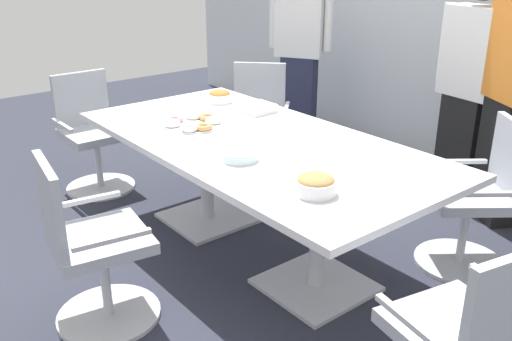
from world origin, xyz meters
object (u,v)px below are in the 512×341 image
snack_bowl_pretzels (220,96)px  donut_platter (193,123)px  office_chair_0 (257,126)px  person_standing_1 (470,86)px  office_chair_1 (93,139)px  plate_stack (240,156)px  snack_bowl_cookies (316,184)px  office_chair_4 (477,204)px  napkin_pile (258,108)px  person_standing_0 (300,47)px  office_chair_2 (91,252)px  conference_table (256,159)px

snack_bowl_pretzels → donut_platter: 0.59m
office_chair_0 → person_standing_1: size_ratio=0.54×
office_chair_1 → donut_platter: office_chair_1 is taller
snack_bowl_pretzels → plate_stack: snack_bowl_pretzels is taller
office_chair_1 → snack_bowl_cookies: size_ratio=4.58×
office_chair_4 → plate_stack: bearing=96.1°
office_chair_4 → napkin_pile: size_ratio=4.58×
office_chair_1 → person_standing_0: bearing=175.2°
office_chair_1 → office_chair_4: 2.86m
napkin_pile → office_chair_0: bearing=141.4°
office_chair_2 → snack_bowl_pretzels: 1.72m
snack_bowl_pretzels → conference_table: bearing=-21.2°
conference_table → office_chair_1: 1.66m
snack_bowl_pretzels → snack_bowl_cookies: (1.61, -0.60, 0.00)m
office_chair_0 → office_chair_1: bearing=22.1°
conference_table → office_chair_4: size_ratio=2.64×
office_chair_4 → person_standing_1: person_standing_1 is taller
office_chair_4 → conference_table: bearing=81.5°
office_chair_1 → snack_bowl_cookies: bearing=92.2°
conference_table → office_chair_0: office_chair_0 is taller
office_chair_0 → office_chair_1: size_ratio=1.00×
conference_table → snack_bowl_cookies: (0.79, -0.28, 0.17)m
office_chair_2 → snack_bowl_pretzels: bearing=130.8°
office_chair_0 → snack_bowl_pretzels: office_chair_0 is taller
plate_stack → office_chair_1: bearing=-177.6°
snack_bowl_cookies → office_chair_4: bearing=82.1°
office_chair_1 → napkin_pile: office_chair_1 is taller
snack_bowl_cookies → office_chair_1: bearing=-177.9°
plate_stack → person_standing_0: bearing=129.9°
snack_bowl_cookies → donut_platter: bearing=173.9°
person_standing_1 → office_chair_1: bearing=54.2°
conference_table → office_chair_2: office_chair_2 is taller
person_standing_1 → donut_platter: bearing=74.0°
snack_bowl_pretzels → plate_stack: 1.20m
office_chair_2 → snack_bowl_cookies: size_ratio=4.58×
office_chair_1 → person_standing_0: size_ratio=0.51×
snack_bowl_pretzels → napkin_pile: size_ratio=0.88×
office_chair_4 → plate_stack: 1.46m
napkin_pile → snack_bowl_cookies: bearing=-27.9°
office_chair_0 → napkin_pile: 0.86m
person_standing_0 → snack_bowl_pretzels: 1.49m
donut_platter → plate_stack: (0.68, -0.14, 0.01)m
office_chair_0 → office_chair_4: size_ratio=1.00×
donut_platter → napkin_pile: 0.52m
office_chair_1 → person_standing_0: (0.18, 2.04, 0.52)m
person_standing_0 → conference_table: bearing=100.5°
office_chair_0 → plate_stack: bearing=93.9°
snack_bowl_pretzels → donut_platter: size_ratio=0.47×
conference_table → person_standing_0: (-1.43, 1.68, 0.30)m
office_chair_0 → snack_bowl_cookies: size_ratio=4.58×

